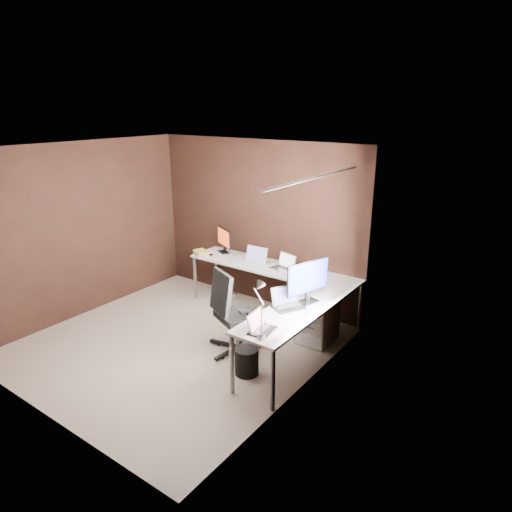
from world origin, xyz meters
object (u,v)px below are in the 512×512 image
(monitor_left, at_px, (224,239))
(wastebasket, at_px, (247,361))
(monitor_right, at_px, (308,279))
(office_chair, at_px, (235,328))
(laptop_black_big, at_px, (287,303))
(drawer_pedestal, at_px, (317,319))
(laptop_black_small, at_px, (260,327))
(laptop_silver, at_px, (284,266))
(laptop_white, at_px, (254,260))
(book_stack, at_px, (201,253))
(desk_lamp, at_px, (260,302))

(monitor_left, bearing_deg, wastebasket, -17.95)
(monitor_right, distance_m, office_chair, 1.12)
(monitor_right, bearing_deg, laptop_black_big, 173.46)
(drawer_pedestal, height_order, laptop_black_big, laptop_black_big)
(laptop_black_small, bearing_deg, wastebasket, 53.17)
(laptop_silver, relative_size, laptop_black_small, 1.14)
(drawer_pedestal, xyz_separation_m, laptop_white, (-1.25, 0.32, 0.48))
(book_stack, relative_size, office_chair, 0.28)
(monitor_left, relative_size, office_chair, 0.37)
(monitor_left, height_order, book_stack, monitor_left)
(book_stack, bearing_deg, monitor_left, 55.44)
(drawer_pedestal, xyz_separation_m, wastebasket, (-0.28, -1.18, -0.14))
(book_stack, bearing_deg, laptop_black_big, -22.07)
(laptop_black_big, height_order, office_chair, office_chair)
(monitor_left, xyz_separation_m, book_stack, (-0.21, -0.31, -0.18))
(laptop_white, distance_m, office_chair, 1.36)
(office_chair, bearing_deg, monitor_right, 52.18)
(desk_lamp, distance_m, wastebasket, 1.03)
(laptop_black_big, bearing_deg, desk_lamp, -142.20)
(laptop_white, bearing_deg, laptop_black_small, -53.71)
(laptop_black_big, xyz_separation_m, wastebasket, (-0.23, -0.49, -0.62))
(monitor_left, bearing_deg, laptop_black_small, -16.03)
(monitor_left, height_order, laptop_white, monitor_left)
(drawer_pedestal, bearing_deg, monitor_left, 166.21)
(laptop_silver, xyz_separation_m, wastebasket, (0.47, -1.55, -0.62))
(laptop_black_small, bearing_deg, monitor_right, -8.72)
(laptop_white, height_order, book_stack, laptop_white)
(monitor_right, height_order, laptop_black_big, monitor_right)
(laptop_white, height_order, wastebasket, laptop_white)
(monitor_right, xyz_separation_m, wastebasket, (-0.35, -0.75, -0.86))
(monitor_left, height_order, office_chair, monitor_left)
(laptop_white, xyz_separation_m, laptop_black_big, (1.20, -1.01, -0.00))
(laptop_white, bearing_deg, wastebasket, -58.15)
(monitor_right, relative_size, wastebasket, 1.89)
(laptop_white, relative_size, laptop_silver, 0.98)
(monitor_left, height_order, laptop_black_small, monitor_left)
(laptop_black_big, relative_size, office_chair, 0.39)
(drawer_pedestal, distance_m, desk_lamp, 1.64)
(office_chair, bearing_deg, laptop_black_small, -10.88)
(monitor_right, height_order, book_stack, monitor_right)
(monitor_right, height_order, desk_lamp, desk_lamp)
(monitor_right, relative_size, office_chair, 0.55)
(book_stack, bearing_deg, office_chair, -34.66)
(wastebasket, bearing_deg, laptop_black_small, -30.48)
(laptop_black_small, height_order, wastebasket, laptop_black_small)
(desk_lamp, height_order, wastebasket, desk_lamp)
(laptop_black_big, bearing_deg, drawer_pedestal, 24.21)
(monitor_left, distance_m, laptop_silver, 1.21)
(monitor_right, distance_m, laptop_silver, 1.18)
(laptop_black_small, bearing_deg, laptop_silver, 18.06)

